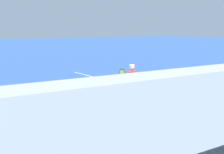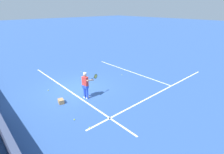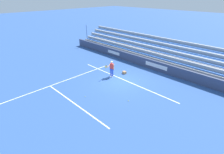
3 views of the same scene
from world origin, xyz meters
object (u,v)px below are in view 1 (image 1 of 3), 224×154
at_px(tennis_ball_stray_back, 92,127).
at_px(tennis_player, 131,85).
at_px(ball_box_cardboard, 147,114).
at_px(tennis_ball_midcourt, 192,110).
at_px(tennis_ball_toward_net, 206,105).
at_px(tennis_ball_by_box, 6,109).
at_px(tennis_ball_far_left, 56,91).

bearing_deg(tennis_ball_stray_back, tennis_player, 27.98).
xyz_separation_m(ball_box_cardboard, tennis_ball_midcourt, (2.02, -0.28, -0.10)).
xyz_separation_m(ball_box_cardboard, tennis_ball_toward_net, (3.08, -0.06, -0.10)).
height_order(tennis_ball_by_box, tennis_ball_stray_back, same).
distance_m(tennis_ball_by_box, tennis_ball_stray_back, 4.09).
relative_size(tennis_ball_stray_back, tennis_ball_midcourt, 1.00).
distance_m(tennis_ball_by_box, tennis_ball_far_left, 3.71).
distance_m(ball_box_cardboard, tennis_ball_by_box, 5.43).
bearing_deg(ball_box_cardboard, tennis_ball_by_box, 135.07).
bearing_deg(tennis_ball_stray_back, tennis_ball_far_left, 76.97).
relative_size(tennis_ball_by_box, tennis_ball_midcourt, 1.00).
bearing_deg(tennis_ball_by_box, tennis_player, -28.31).
relative_size(tennis_ball_midcourt, tennis_ball_far_left, 1.00).
bearing_deg(tennis_ball_toward_net, tennis_ball_far_left, 122.80).
bearing_deg(tennis_ball_far_left, tennis_ball_by_box, -144.89).
bearing_deg(tennis_ball_by_box, tennis_ball_toward_net, -29.41).
distance_m(ball_box_cardboard, tennis_ball_far_left, 6.03).
height_order(ball_box_cardboard, tennis_ball_stray_back, ball_box_cardboard).
bearing_deg(tennis_ball_toward_net, tennis_ball_by_box, 150.59).
height_order(ball_box_cardboard, tennis_ball_by_box, ball_box_cardboard).
height_order(tennis_ball_by_box, tennis_ball_midcourt, same).
relative_size(ball_box_cardboard, tennis_ball_by_box, 6.06).
height_order(tennis_ball_midcourt, tennis_ball_toward_net, same).
relative_size(tennis_player, tennis_ball_by_box, 25.98).
distance_m(ball_box_cardboard, tennis_ball_midcourt, 2.04).
height_order(tennis_ball_midcourt, tennis_ball_far_left, same).
bearing_deg(tennis_ball_by_box, tennis_ball_stray_back, -65.77).
distance_m(tennis_player, tennis_ball_far_left, 4.72).
xyz_separation_m(tennis_ball_midcourt, tennis_ball_far_left, (-2.83, 6.25, 0.00)).
distance_m(ball_box_cardboard, tennis_ball_stray_back, 2.17).
distance_m(tennis_player, tennis_ball_stray_back, 3.11).
xyz_separation_m(tennis_player, ball_box_cardboard, (-0.47, -1.51, -0.76)).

